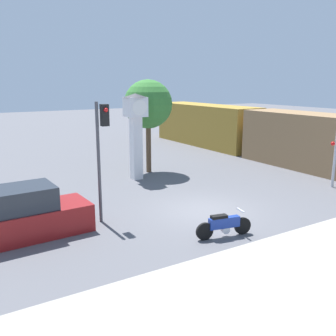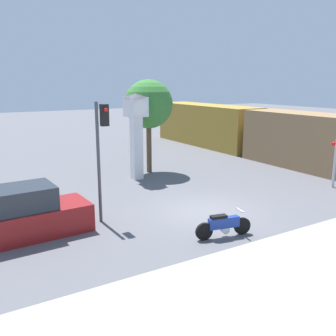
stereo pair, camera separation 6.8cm
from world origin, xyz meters
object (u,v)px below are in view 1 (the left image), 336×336
at_px(freight_train, 254,132).
at_px(street_tree, 148,105).
at_px(parked_car, 26,216).
at_px(motorcycle, 224,225).
at_px(clock_tower, 136,123).
at_px(traffic_light, 102,141).

relative_size(freight_train, street_tree, 4.21).
relative_size(freight_train, parked_car, 5.35).
distance_m(freight_train, street_tree, 9.35).
bearing_deg(motorcycle, freight_train, 53.89).
bearing_deg(street_tree, motorcycle, -103.66).
height_order(clock_tower, street_tree, street_tree).
xyz_separation_m(freight_train, street_tree, (-9.04, -0.58, 2.29)).
distance_m(clock_tower, freight_train, 10.65).
bearing_deg(clock_tower, motorcycle, -96.71).
height_order(motorcycle, parked_car, parked_car).
xyz_separation_m(motorcycle, traffic_light, (-2.95, 3.61, 2.69)).
bearing_deg(street_tree, parked_car, -142.58).
height_order(traffic_light, parked_car, traffic_light).
xyz_separation_m(freight_train, parked_car, (-17.25, -6.86, -0.95)).
bearing_deg(freight_train, motorcycle, -137.53).
xyz_separation_m(traffic_light, parked_car, (-2.85, 0.02, -2.38)).
relative_size(clock_tower, parked_car, 1.09).
distance_m(clock_tower, traffic_light, 6.54).
bearing_deg(parked_car, clock_tower, 34.51).
xyz_separation_m(clock_tower, street_tree, (1.37, 1.12, 0.89)).
distance_m(motorcycle, street_tree, 10.80).
bearing_deg(parked_car, motorcycle, -34.60).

